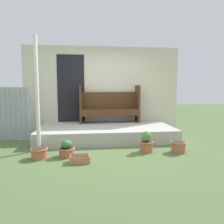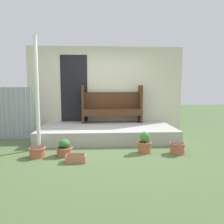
{
  "view_description": "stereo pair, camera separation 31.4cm",
  "coord_description": "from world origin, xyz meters",
  "px_view_note": "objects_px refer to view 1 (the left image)",
  "views": [
    {
      "loc": [
        -0.46,
        -4.9,
        1.38
      ],
      "look_at": [
        0.17,
        0.31,
        0.78
      ],
      "focal_mm": 35.0,
      "sensor_mm": 36.0,
      "label": 1
    },
    {
      "loc": [
        -0.14,
        -4.93,
        1.38
      ],
      "look_at": [
        0.17,
        0.31,
        0.78
      ],
      "focal_mm": 35.0,
      "sensor_mm": 36.0,
      "label": 2
    }
  ],
  "objects_px": {
    "support_post": "(37,94)",
    "planter_box_rect": "(80,159)",
    "bench": "(109,105)",
    "flower_pot_left": "(39,153)",
    "flower_pot_middle": "(67,149)",
    "flower_pot_far_right": "(178,146)",
    "flower_pot_right": "(146,143)"
  },
  "relations": [
    {
      "from": "support_post",
      "to": "planter_box_rect",
      "type": "distance_m",
      "value": 1.72
    },
    {
      "from": "flower_pot_far_right",
      "to": "planter_box_rect",
      "type": "height_order",
      "value": "flower_pot_far_right"
    },
    {
      "from": "flower_pot_left",
      "to": "flower_pot_far_right",
      "type": "bearing_deg",
      "value": 1.27
    },
    {
      "from": "bench",
      "to": "flower_pot_right",
      "type": "distance_m",
      "value": 2.2
    },
    {
      "from": "flower_pot_far_right",
      "to": "planter_box_rect",
      "type": "xyz_separation_m",
      "value": [
        -2.06,
        -0.4,
        -0.06
      ]
    },
    {
      "from": "support_post",
      "to": "flower_pot_middle",
      "type": "bearing_deg",
      "value": -37.31
    },
    {
      "from": "flower_pot_right",
      "to": "flower_pot_middle",
      "type": "bearing_deg",
      "value": -176.0
    },
    {
      "from": "flower_pot_right",
      "to": "flower_pot_far_right",
      "type": "bearing_deg",
      "value": -9.46
    },
    {
      "from": "support_post",
      "to": "flower_pot_far_right",
      "type": "xyz_separation_m",
      "value": [
        2.97,
        -0.48,
        -1.11
      ]
    },
    {
      "from": "flower_pot_middle",
      "to": "planter_box_rect",
      "type": "height_order",
      "value": "flower_pot_middle"
    },
    {
      "from": "support_post",
      "to": "flower_pot_left",
      "type": "bearing_deg",
      "value": -78.23
    },
    {
      "from": "flower_pot_far_right",
      "to": "bench",
      "type": "bearing_deg",
      "value": 120.4
    },
    {
      "from": "flower_pot_middle",
      "to": "planter_box_rect",
      "type": "xyz_separation_m",
      "value": [
        0.27,
        -0.39,
        -0.08
      ]
    },
    {
      "from": "bench",
      "to": "flower_pot_middle",
      "type": "relative_size",
      "value": 5.24
    },
    {
      "from": "flower_pot_left",
      "to": "planter_box_rect",
      "type": "height_order",
      "value": "flower_pot_left"
    },
    {
      "from": "support_post",
      "to": "flower_pot_middle",
      "type": "xyz_separation_m",
      "value": [
        0.63,
        -0.48,
        -1.09
      ]
    },
    {
      "from": "support_post",
      "to": "flower_pot_far_right",
      "type": "height_order",
      "value": "support_post"
    },
    {
      "from": "flower_pot_left",
      "to": "flower_pot_far_right",
      "type": "height_order",
      "value": "flower_pot_far_right"
    },
    {
      "from": "support_post",
      "to": "flower_pot_left",
      "type": "distance_m",
      "value": 1.25
    },
    {
      "from": "support_post",
      "to": "flower_pot_right",
      "type": "bearing_deg",
      "value": -9.04
    },
    {
      "from": "support_post",
      "to": "flower_pot_left",
      "type": "height_order",
      "value": "support_post"
    },
    {
      "from": "flower_pot_left",
      "to": "flower_pot_middle",
      "type": "height_order",
      "value": "flower_pot_middle"
    },
    {
      "from": "flower_pot_left",
      "to": "flower_pot_right",
      "type": "distance_m",
      "value": 2.19
    },
    {
      "from": "flower_pot_middle",
      "to": "flower_pot_far_right",
      "type": "relative_size",
      "value": 1.01
    },
    {
      "from": "flower_pot_right",
      "to": "bench",
      "type": "bearing_deg",
      "value": 106.02
    },
    {
      "from": "bench",
      "to": "flower_pot_right",
      "type": "xyz_separation_m",
      "value": [
        0.58,
        -2.01,
        -0.66
      ]
    },
    {
      "from": "flower_pot_far_right",
      "to": "flower_pot_left",
      "type": "bearing_deg",
      "value": -178.73
    },
    {
      "from": "bench",
      "to": "flower_pot_middle",
      "type": "bearing_deg",
      "value": -119.18
    },
    {
      "from": "support_post",
      "to": "planter_box_rect",
      "type": "xyz_separation_m",
      "value": [
        0.91,
        -0.88,
        -1.17
      ]
    },
    {
      "from": "flower_pot_left",
      "to": "support_post",
      "type": "bearing_deg",
      "value": 101.77
    },
    {
      "from": "bench",
      "to": "planter_box_rect",
      "type": "xyz_separation_m",
      "value": [
        -0.81,
        -2.52,
        -0.79
      ]
    },
    {
      "from": "bench",
      "to": "flower_pot_far_right",
      "type": "xyz_separation_m",
      "value": [
        1.25,
        -2.13,
        -0.73
      ]
    }
  ]
}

